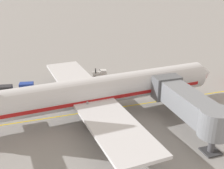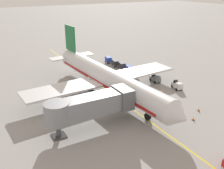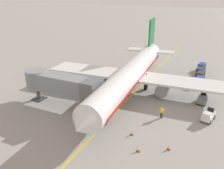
{
  "view_description": "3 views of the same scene",
  "coord_description": "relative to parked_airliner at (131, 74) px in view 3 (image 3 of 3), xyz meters",
  "views": [
    {
      "loc": [
        33.41,
        -9.72,
        17.72
      ],
      "look_at": [
        -2.11,
        2.3,
        2.66
      ],
      "focal_mm": 45.66,
      "sensor_mm": 36.0,
      "label": 1
    },
    {
      "loc": [
        21.05,
        37.06,
        19.1
      ],
      "look_at": [
        1.37,
        1.96,
        3.06
      ],
      "focal_mm": 40.94,
      "sensor_mm": 36.0,
      "label": 2
    },
    {
      "loc": [
        -12.68,
        34.47,
        16.78
      ],
      "look_at": [
        2.42,
        2.94,
        2.5
      ],
      "focal_mm": 38.31,
      "sensor_mm": 36.0,
      "label": 3
    }
  ],
  "objects": [
    {
      "name": "ground_plane",
      "position": [
        -0.82,
        1.08,
        -3.19
      ],
      "size": [
        400.0,
        400.0,
        0.0
      ],
      "primitive_type": "plane",
      "color": "gray"
    },
    {
      "name": "baggage_cart_second_in_train",
      "position": [
        -10.17,
        -11.28,
        -2.24
      ],
      "size": [
        1.68,
        2.98,
        1.58
      ],
      "color": "#4C4C51",
      "rests_on": "ground"
    },
    {
      "name": "safety_cone_nose_left",
      "position": [
        -5.0,
        12.18,
        -2.9
      ],
      "size": [
        0.36,
        0.36,
        0.59
      ],
      "color": "black",
      "rests_on": "ground"
    },
    {
      "name": "gate_lead_in_line",
      "position": [
        -0.82,
        1.08,
        -3.18
      ],
      "size": [
        0.24,
        80.0,
        0.01
      ],
      "primitive_type": "cube",
      "color": "gold",
      "rests_on": "ground"
    },
    {
      "name": "parked_airliner",
      "position": [
        0.0,
        0.0,
        0.0
      ],
      "size": [
        30.3,
        37.35,
        10.63
      ],
      "color": "silver",
      "rests_on": "ground"
    },
    {
      "name": "safety_cone_nose_right",
      "position": [
        -9.73,
        13.11,
        -2.9
      ],
      "size": [
        0.36,
        0.36,
        0.59
      ],
      "color": "black",
      "rests_on": "ground"
    },
    {
      "name": "baggage_tug_lead",
      "position": [
        -13.04,
        4.55,
        -2.47
      ],
      "size": [
        1.75,
        2.7,
        1.62
      ],
      "color": "silver",
      "rests_on": "ground"
    },
    {
      "name": "jet_bridge",
      "position": [
        7.42,
        9.2,
        0.27
      ],
      "size": [
        12.67,
        3.5,
        4.98
      ],
      "color": "gray",
      "rests_on": "ground"
    },
    {
      "name": "baggage_tug_trailing",
      "position": [
        -11.71,
        -0.5,
        -2.47
      ],
      "size": [
        1.44,
        2.58,
        1.62
      ],
      "color": "slate",
      "rests_on": "ground"
    },
    {
      "name": "baggage_cart_front",
      "position": [
        -10.34,
        -8.13,
        -2.24
      ],
      "size": [
        1.68,
        2.98,
        1.58
      ],
      "color": "#4C4C51",
      "rests_on": "ground"
    },
    {
      "name": "baggage_cart_third_in_train",
      "position": [
        -9.85,
        -13.81,
        -2.24
      ],
      "size": [
        1.68,
        2.98,
        1.58
      ],
      "color": "#4C4C51",
      "rests_on": "ground"
    },
    {
      "name": "ground_crew_wing_walker",
      "position": [
        -7.19,
        6.58,
        -2.23
      ],
      "size": [
        0.72,
        0.25,
        1.69
      ],
      "color": "#232328",
      "rests_on": "ground"
    },
    {
      "name": "safety_cone_wing_tip",
      "position": [
        -6.78,
        14.86,
        -2.9
      ],
      "size": [
        0.36,
        0.36,
        0.59
      ],
      "color": "black",
      "rests_on": "ground"
    },
    {
      "name": "baggage_cart_tail_end",
      "position": [
        -9.77,
        -17.24,
        -2.24
      ],
      "size": [
        1.68,
        2.98,
        1.58
      ],
      "color": "#4C4C51",
      "rests_on": "ground"
    }
  ]
}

